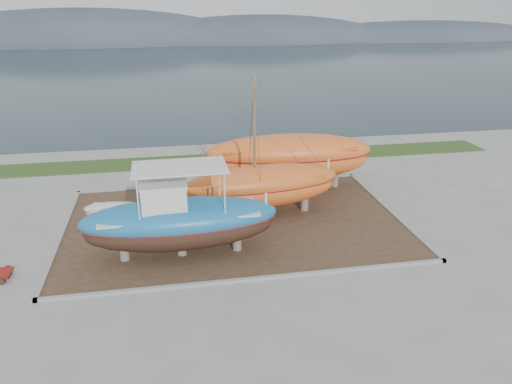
{
  "coord_description": "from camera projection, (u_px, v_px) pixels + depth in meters",
  "views": [
    {
      "loc": [
        -3.34,
        -20.83,
        11.68
      ],
      "look_at": [
        1.23,
        4.0,
        1.75
      ],
      "focal_mm": 35.0,
      "sensor_mm": 36.0,
      "label": 1
    }
  ],
  "objects": [
    {
      "name": "curb_frame",
      "position": [
        234.0,
        222.0,
        27.54
      ],
      "size": [
        18.6,
        12.6,
        0.15
      ],
      "primitive_type": null,
      "color": "gray",
      "rests_on": "ground"
    },
    {
      "name": "white_dinghy",
      "position": [
        118.0,
        213.0,
        27.29
      ],
      "size": [
        3.92,
        2.15,
        1.11
      ],
      "primitive_type": null,
      "rotation": [
        0.0,
        0.0,
        -0.21
      ],
      "color": "silver",
      "rests_on": "dirt_patch"
    },
    {
      "name": "orange_bare_hull",
      "position": [
        289.0,
        163.0,
        31.78
      ],
      "size": [
        10.8,
        3.88,
        3.48
      ],
      "primitive_type": null,
      "rotation": [
        0.0,
        0.0,
        -0.07
      ],
      "color": "orange",
      "rests_on": "dirt_patch"
    },
    {
      "name": "grass_strip",
      "position": [
        213.0,
        160.0,
        38.08
      ],
      "size": [
        44.0,
        3.0,
        0.08
      ],
      "primitive_type": "cube",
      "color": "#284219",
      "rests_on": "ground"
    },
    {
      "name": "blue_caique",
      "position": [
        180.0,
        212.0,
        23.29
      ],
      "size": [
        9.34,
        3.01,
        4.48
      ],
      "primitive_type": null,
      "rotation": [
        0.0,
        0.0,
        0.01
      ],
      "color": "#1A6CA5",
      "rests_on": "dirt_patch"
    },
    {
      "name": "dirt_patch",
      "position": [
        234.0,
        222.0,
        27.56
      ],
      "size": [
        18.0,
        12.0,
        0.06
      ],
      "primitive_type": "cube",
      "color": "#422D1E",
      "rests_on": "ground"
    },
    {
      "name": "orange_sailboat",
      "position": [
        263.0,
        149.0,
        27.01
      ],
      "size": [
        9.15,
        3.58,
        7.83
      ],
      "primitive_type": null,
      "rotation": [
        0.0,
        0.0,
        0.11
      ],
      "color": "orange",
      "rests_on": "dirt_patch"
    },
    {
      "name": "sea",
      "position": [
        182.0,
        67.0,
        87.98
      ],
      "size": [
        260.0,
        100.0,
        0.04
      ],
      "primitive_type": null,
      "color": "#192B32",
      "rests_on": "ground"
    },
    {
      "name": "ground",
      "position": [
        246.0,
        258.0,
        23.91
      ],
      "size": [
        140.0,
        140.0,
        0.0
      ],
      "primitive_type": "plane",
      "color": "gray",
      "rests_on": "ground"
    },
    {
      "name": "mountain_ridge",
      "position": [
        173.0,
        42.0,
        138.32
      ],
      "size": [
        200.0,
        36.0,
        20.0
      ],
      "primitive_type": null,
      "color": "#333D49",
      "rests_on": "ground"
    }
  ]
}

